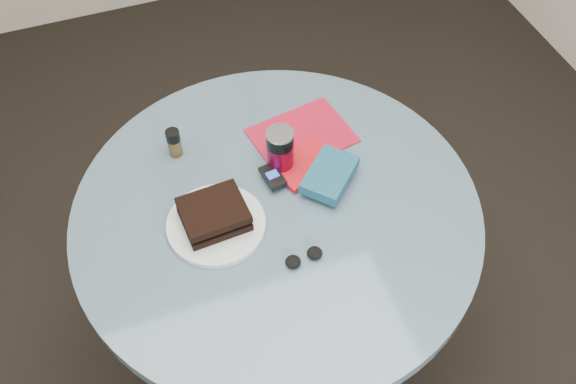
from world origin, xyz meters
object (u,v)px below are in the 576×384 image
object	(u,v)px
red_book	(304,164)
soda_can	(280,151)
table	(277,245)
sandwich	(214,214)
pepper_grinder	(174,143)
novel	(330,175)
magazine	(302,136)
headphones	(304,257)
mp3_player	(273,176)
plate	(216,225)

from	to	relation	value
red_book	soda_can	bearing A→B (deg)	141.81
table	sandwich	size ratio (longest dim) A/B	6.40
pepper_grinder	novel	world-z (taller)	pepper_grinder
magazine	red_book	distance (m)	0.11
pepper_grinder	magazine	distance (m)	0.34
soda_can	table	bearing A→B (deg)	-113.93
pepper_grinder	headphones	distance (m)	0.46
soda_can	mp3_player	size ratio (longest dim) A/B	1.58
red_book	novel	size ratio (longest dim) A/B	1.05
headphones	table	bearing A→B (deg)	93.45
headphones	plate	bearing A→B (deg)	135.72
pepper_grinder	mp3_player	world-z (taller)	pepper_grinder
soda_can	headphones	size ratio (longest dim) A/B	1.36
plate	red_book	distance (m)	0.28
sandwich	novel	world-z (taller)	sandwich
table	novel	distance (m)	0.25
table	pepper_grinder	xyz separation A→B (m)	(-0.19, 0.26, 0.21)
pepper_grinder	mp3_player	size ratio (longest dim) A/B	1.01
sandwich	novel	distance (m)	0.30
table	magazine	world-z (taller)	magazine
sandwich	soda_can	xyz separation A→B (m)	(0.21, 0.11, 0.02)
soda_can	pepper_grinder	size ratio (longest dim) A/B	1.56
table	pepper_grinder	world-z (taller)	pepper_grinder
mp3_player	red_book	bearing A→B (deg)	12.77
novel	sandwich	bearing A→B (deg)	141.05
plate	novel	bearing A→B (deg)	5.81
sandwich	magazine	world-z (taller)	sandwich
table	pepper_grinder	size ratio (longest dim) A/B	12.13
plate	sandwich	distance (m)	0.03
headphones	pepper_grinder	bearing A→B (deg)	115.16
soda_can	headphones	distance (m)	0.29
magazine	headphones	size ratio (longest dim) A/B	2.68
sandwich	mp3_player	distance (m)	0.19
red_book	mp3_player	world-z (taller)	mp3_player
headphones	magazine	bearing A→B (deg)	69.82
novel	headphones	bearing A→B (deg)	-170.07
pepper_grinder	table	bearing A→B (deg)	-53.98
soda_can	red_book	xyz separation A→B (m)	(0.06, -0.02, -0.05)
sandwich	red_book	distance (m)	0.28
mp3_player	table	bearing A→B (deg)	-102.78
pepper_grinder	novel	distance (m)	0.41
plate	headphones	distance (m)	0.23
plate	magazine	world-z (taller)	plate
plate	sandwich	bearing A→B (deg)	92.81
novel	mp3_player	size ratio (longest dim) A/B	1.87
magazine	mp3_player	bearing A→B (deg)	-145.23
plate	pepper_grinder	world-z (taller)	pepper_grinder
table	red_book	world-z (taller)	red_book
table	plate	xyz separation A→B (m)	(-0.15, -0.00, 0.17)
table	plate	world-z (taller)	plate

